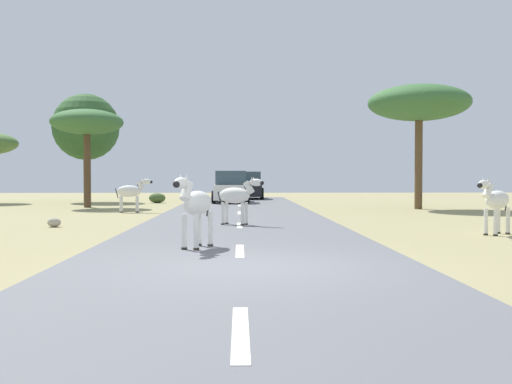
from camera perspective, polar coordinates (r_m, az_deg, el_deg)
The scene contains 14 objects.
ground_plane at distance 9.60m, azimuth -0.43°, elevation -7.41°, with size 90.00×90.00×0.00m, color #998E60.
road at distance 9.60m, azimuth -1.53°, elevation -7.27°, with size 6.00×64.00×0.05m, color slate.
lane_markings at distance 8.61m, azimuth -1.53°, elevation -8.10°, with size 0.16×56.00×0.01m.
zebra_0 at distance 11.96m, azimuth -5.78°, elevation -1.16°, with size 0.81×1.50×1.49m.
zebra_1 at distance 17.70m, azimuth -1.83°, elevation -0.39°, with size 1.42×0.88×1.43m.
zebra_2 at distance 25.19m, azimuth -11.82°, elevation 0.04°, with size 1.54×0.45×1.45m.
zebra_3 at distance 16.30m, azimuth 21.88°, elevation -0.78°, with size 1.30×1.16×1.46m.
car_0 at distance 33.03m, azimuth -2.39°, elevation 0.38°, with size 2.03×4.35×1.74m.
car_1 at distance 38.44m, azimuth -0.77°, elevation 0.54°, with size 2.14×4.40×1.74m.
tree_1 at distance 28.40m, azimuth 15.28°, elevation 8.12°, with size 4.61×4.61×5.64m.
tree_2 at distance 29.86m, azimuth -15.82°, elevation 6.32°, with size 3.44×3.44×4.69m.
tree_3 at distance 36.47m, azimuth -15.91°, elevation 5.97°, with size 3.86×3.86×6.31m.
bush_0 at distance 33.96m, azimuth -9.40°, elevation -0.57°, with size 0.92×0.83×0.55m, color #425B2D.
rock_0 at distance 18.51m, azimuth -18.69°, elevation -2.77°, with size 0.40×0.30×0.27m, color #A89E8C.
Camera 1 is at (-0.19, -9.49, 1.49)m, focal length 41.94 mm.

